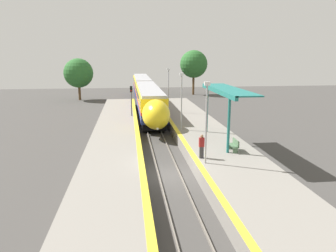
# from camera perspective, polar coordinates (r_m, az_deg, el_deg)

# --- Properties ---
(ground_plane) EXTENTS (120.00, 120.00, 0.00)m
(ground_plane) POSITION_cam_1_polar(r_m,az_deg,el_deg) (22.41, 0.21, -8.64)
(ground_plane) COLOR #423F3D
(rail_left) EXTENTS (0.08, 90.00, 0.15)m
(rail_left) POSITION_cam_1_polar(r_m,az_deg,el_deg) (22.31, -1.64, -8.53)
(rail_left) COLOR slate
(rail_left) RESTS_ON ground_plane
(rail_right) EXTENTS (0.08, 90.00, 0.15)m
(rail_right) POSITION_cam_1_polar(r_m,az_deg,el_deg) (22.48, 2.05, -8.37)
(rail_right) COLOR slate
(rail_right) RESTS_ON ground_plane
(train) EXTENTS (2.83, 41.74, 3.98)m
(train) POSITION_cam_1_polar(r_m,az_deg,el_deg) (50.19, -3.97, 5.78)
(train) COLOR black
(train) RESTS_ON ground_plane
(platform_right) EXTENTS (5.19, 64.00, 1.01)m
(platform_right) POSITION_cam_1_polar(r_m,az_deg,el_deg) (23.13, 10.83, -6.86)
(platform_right) COLOR gray
(platform_right) RESTS_ON ground_plane
(platform_left) EXTENTS (4.31, 64.00, 1.01)m
(platform_left) POSITION_cam_1_polar(r_m,az_deg,el_deg) (22.11, -9.77, -7.73)
(platform_left) COLOR gray
(platform_left) RESTS_ON ground_plane
(platform_bench) EXTENTS (0.44, 1.44, 0.89)m
(platform_bench) POSITION_cam_1_polar(r_m,az_deg,el_deg) (24.74, 11.46, -3.27)
(platform_bench) COLOR #4C6B4C
(platform_bench) RESTS_ON platform_right
(person_waiting) EXTENTS (0.36, 0.22, 1.67)m
(person_waiting) POSITION_cam_1_polar(r_m,az_deg,el_deg) (22.68, 5.87, -3.47)
(person_waiting) COLOR #333338
(person_waiting) RESTS_ON platform_right
(railway_signal) EXTENTS (0.28, 0.28, 4.47)m
(railway_signal) POSITION_cam_1_polar(r_m,az_deg,el_deg) (38.16, -6.39, 4.32)
(railway_signal) COLOR #59595E
(railway_signal) RESTS_ON ground_plane
(lamppost_near) EXTENTS (0.36, 0.20, 5.36)m
(lamppost_near) POSITION_cam_1_polar(r_m,az_deg,el_deg) (21.15, 6.70, 1.48)
(lamppost_near) COLOR #9E9EA3
(lamppost_near) RESTS_ON platform_right
(lamppost_mid) EXTENTS (0.36, 0.20, 5.36)m
(lamppost_mid) POSITION_cam_1_polar(r_m,az_deg,el_deg) (30.71, 2.37, 4.95)
(lamppost_mid) COLOR #9E9EA3
(lamppost_mid) RESTS_ON platform_right
(lamppost_far) EXTENTS (0.36, 0.20, 5.36)m
(lamppost_far) POSITION_cam_1_polar(r_m,az_deg,el_deg) (40.41, 0.09, 6.76)
(lamppost_far) COLOR #9E9EA3
(lamppost_far) RESTS_ON platform_right
(station_canopy) EXTENTS (2.02, 9.60, 4.34)m
(station_canopy) POSITION_cam_1_polar(r_m,az_deg,el_deg) (26.89, 9.74, 5.75)
(station_canopy) COLOR #1E6B66
(station_canopy) RESTS_ON platform_right
(background_tree_left) EXTENTS (5.14, 5.14, 7.36)m
(background_tree_left) POSITION_cam_1_polar(r_m,az_deg,el_deg) (60.54, -15.33, 8.87)
(background_tree_left) COLOR brown
(background_tree_left) RESTS_ON ground_plane
(background_tree_right) EXTENTS (5.48, 5.48, 8.86)m
(background_tree_right) POSITION_cam_1_polar(r_m,az_deg,el_deg) (66.70, 4.49, 10.69)
(background_tree_right) COLOR brown
(background_tree_right) RESTS_ON ground_plane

